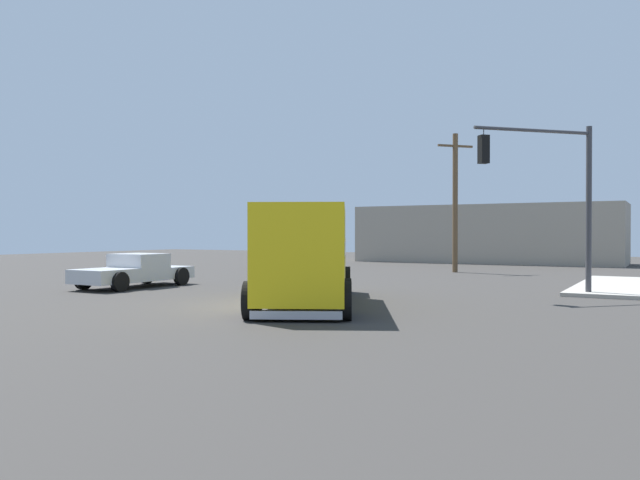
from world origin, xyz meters
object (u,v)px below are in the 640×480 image
object	(u,v)px
delivery_truck	(306,255)
pickup_silver	(135,270)
traffic_light_primary	(553,181)
utility_pole	(455,201)

from	to	relation	value
delivery_truck	pickup_silver	bearing A→B (deg)	168.09
traffic_light_primary	delivery_truck	bearing A→B (deg)	-134.59
utility_pole	pickup_silver	bearing A→B (deg)	-117.64
pickup_silver	traffic_light_primary	bearing A→B (deg)	15.53
utility_pole	traffic_light_primary	bearing A→B (deg)	-58.77
delivery_truck	utility_pole	xyz separation A→B (m)	(-0.93, 18.13, 2.53)
delivery_truck	pickup_silver	distance (m)	9.63
delivery_truck	utility_pole	world-z (taller)	utility_pole
traffic_light_primary	utility_pole	world-z (taller)	utility_pole
delivery_truck	utility_pole	size ratio (longest dim) A/B	1.11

